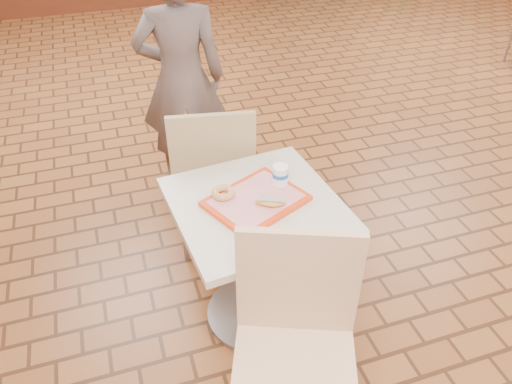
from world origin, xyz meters
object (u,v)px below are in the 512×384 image
object	(u,v)px
long_john_donut	(271,201)
paper_cup	(280,175)
ring_donut	(223,193)
chair_main_front	(295,341)
chair_main_back	(213,172)
serving_tray	(256,201)
main_table	(256,244)
customer	(181,80)

from	to	relation	value
long_john_donut	paper_cup	xyz separation A→B (m)	(0.09, 0.13, 0.03)
ring_donut	paper_cup	world-z (taller)	paper_cup
chair_main_front	chair_main_back	bearing A→B (deg)	112.71
chair_main_back	serving_tray	bearing A→B (deg)	105.67
main_table	chair_main_front	world-z (taller)	chair_main_front
customer	chair_main_front	bearing A→B (deg)	98.06
long_john_donut	paper_cup	distance (m)	0.16
serving_tray	ring_donut	bearing A→B (deg)	153.78
main_table	chair_main_back	bearing A→B (deg)	95.26
main_table	serving_tray	bearing A→B (deg)	-165.96
chair_main_front	serving_tray	bearing A→B (deg)	108.10
chair_main_front	ring_donut	bearing A→B (deg)	119.76
serving_tray	chair_main_back	bearing A→B (deg)	95.26
long_john_donut	chair_main_back	bearing A→B (deg)	98.85
paper_cup	ring_donut	bearing A→B (deg)	-177.64
long_john_donut	chair_main_front	bearing A→B (deg)	-99.34
main_table	chair_main_back	xyz separation A→B (m)	(-0.05, 0.59, 0.03)
ring_donut	long_john_donut	world-z (taller)	long_john_donut
ring_donut	long_john_donut	size ratio (longest dim) A/B	0.74
serving_tray	long_john_donut	xyz separation A→B (m)	(0.05, -0.06, 0.03)
chair_main_front	serving_tray	distance (m)	0.63
chair_main_front	customer	size ratio (longest dim) A/B	0.64
chair_main_back	serving_tray	size ratio (longest dim) A/B	2.40
main_table	paper_cup	distance (m)	0.35
serving_tray	paper_cup	world-z (taller)	paper_cup
serving_tray	customer	bearing A→B (deg)	92.89
chair_main_back	chair_main_front	bearing A→B (deg)	101.05
serving_tray	paper_cup	bearing A→B (deg)	28.34
paper_cup	customer	bearing A→B (deg)	99.45
ring_donut	main_table	bearing A→B (deg)	-26.22
main_table	serving_tray	size ratio (longest dim) A/B	1.88
chair_main_front	ring_donut	world-z (taller)	chair_main_front
chair_main_front	long_john_donut	distance (m)	0.59
paper_cup	serving_tray	bearing A→B (deg)	-151.66
chair_main_front	paper_cup	size ratio (longest dim) A/B	10.89
chair_main_back	customer	world-z (taller)	customer
long_john_donut	main_table	bearing A→B (deg)	128.43
chair_main_back	ring_donut	size ratio (longest dim) A/B	9.23
long_john_donut	serving_tray	bearing A→B (deg)	128.43
chair_main_front	paper_cup	bearing A→B (deg)	96.97
customer	serving_tray	xyz separation A→B (m)	(0.07, -1.30, -0.01)
paper_cup	long_john_donut	bearing A→B (deg)	-124.54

